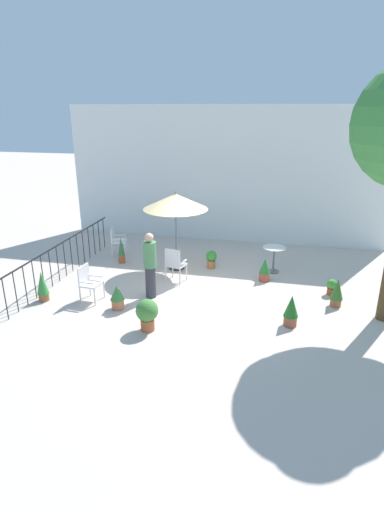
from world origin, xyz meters
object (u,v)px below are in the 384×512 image
(potted_plant_0, at_px, (265,270))
(patio_chair_1, at_px, (88,281))
(patio_umbrella_0, at_px, (176,202))
(potted_plant_8, at_px, (42,286))
(cafe_table_0, at_px, (274,255))
(potted_plant_3, at_px, (117,296))
(potted_plant_5, at_px, (147,313))
(standing_person, at_px, (150,265))
(potted_plant_6, at_px, (337,292))
(potted_plant_2, at_px, (211,259))
(patio_chair_0, at_px, (175,263))
(potted_plant_7, at_px, (291,310))
(potted_plant_1, at_px, (332,287))
(patio_chair_2, at_px, (116,239))
(potted_plant_4, at_px, (121,250))

(potted_plant_0, bearing_deg, patio_chair_1, -152.32)
(patio_umbrella_0, bearing_deg, potted_plant_8, -133.38)
(cafe_table_0, bearing_deg, potted_plant_3, -137.96)
(patio_umbrella_0, distance_m, potted_plant_5, 3.89)
(potted_plant_0, distance_m, standing_person, 3.20)
(cafe_table_0, relative_size, potted_plant_6, 1.08)
(patio_umbrella_0, distance_m, potted_plant_2, 1.98)
(potted_plant_2, relative_size, potted_plant_8, 0.70)
(patio_chair_0, bearing_deg, potted_plant_7, -29.18)
(potted_plant_1, xyz_separation_m, potted_plant_7, (-1.01, -1.83, 0.15))
(potted_plant_1, height_order, potted_plant_3, potted_plant_3)
(potted_plant_1, height_order, potted_plant_8, potted_plant_8)
(patio_chair_0, height_order, patio_chair_2, patio_chair_0)
(potted_plant_3, bearing_deg, potted_plant_8, -179.93)
(potted_plant_0, bearing_deg, patio_chair_0, -165.09)
(potted_plant_2, xyz_separation_m, potted_plant_5, (-0.67, -3.81, 0.11))
(standing_person, bearing_deg, potted_plant_5, -74.05)
(patio_chair_0, distance_m, potted_plant_3, 2.03)
(cafe_table_0, relative_size, standing_person, 0.45)
(cafe_table_0, bearing_deg, patio_umbrella_0, -172.72)
(potted_plant_1, bearing_deg, patio_umbrella_0, 168.84)
(cafe_table_0, relative_size, potted_plant_1, 1.85)
(potted_plant_1, bearing_deg, potted_plant_3, -158.77)
(patio_umbrella_0, bearing_deg, potted_plant_3, -103.87)
(patio_umbrella_0, relative_size, potted_plant_0, 3.48)
(patio_chair_1, bearing_deg, potted_plant_1, 15.92)
(patio_chair_2, bearing_deg, potted_plant_8, -97.17)
(potted_plant_3, bearing_deg, potted_plant_1, 21.23)
(potted_plant_4, xyz_separation_m, potted_plant_6, (6.07, -1.58, -0.03))
(potted_plant_4, xyz_separation_m, potted_plant_8, (-0.88, -2.86, -0.01))
(potted_plant_1, relative_size, potted_plant_5, 0.58)
(potted_plant_1, height_order, potted_plant_7, potted_plant_7)
(patio_chair_1, xyz_separation_m, potted_plant_8, (-1.09, -0.27, -0.13))
(potted_plant_4, distance_m, standing_person, 2.67)
(potted_plant_8, height_order, standing_person, standing_person)
(potted_plant_7, distance_m, potted_plant_8, 5.89)
(potted_plant_4, relative_size, potted_plant_5, 1.16)
(potted_plant_7, bearing_deg, potted_plant_2, 127.73)
(potted_plant_6, relative_size, potted_plant_7, 0.98)
(potted_plant_3, distance_m, potted_plant_4, 3.05)
(cafe_table_0, distance_m, potted_plant_5, 4.61)
(patio_chair_0, relative_size, potted_plant_2, 1.82)
(patio_chair_0, height_order, potted_plant_8, patio_chair_0)
(patio_chair_1, distance_m, standing_person, 1.54)
(potted_plant_6, bearing_deg, potted_plant_2, 152.25)
(potted_plant_5, distance_m, potted_plant_8, 3.04)
(patio_chair_0, xyz_separation_m, potted_plant_8, (-2.84, -1.80, -0.17))
(patio_chair_1, relative_size, potted_plant_8, 1.18)
(potted_plant_3, bearing_deg, potted_plant_4, 110.34)
(potted_plant_2, bearing_deg, standing_person, -116.51)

